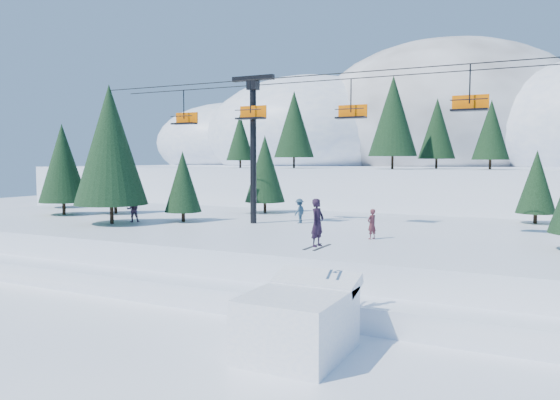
% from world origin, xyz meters
% --- Properties ---
extents(ground, '(160.00, 160.00, 0.00)m').
position_xyz_m(ground, '(0.00, 0.00, 0.00)').
color(ground, white).
rests_on(ground, ground).
extents(mid_shelf, '(70.00, 22.00, 2.50)m').
position_xyz_m(mid_shelf, '(0.00, 18.00, 1.25)').
color(mid_shelf, white).
rests_on(mid_shelf, ground).
extents(berm, '(70.00, 6.00, 1.10)m').
position_xyz_m(berm, '(0.00, 8.00, 0.55)').
color(berm, white).
rests_on(berm, ground).
extents(mountain_ridge, '(119.00, 60.27, 26.46)m').
position_xyz_m(mountain_ridge, '(-5.08, 73.35, 9.64)').
color(mountain_ridge, white).
rests_on(mountain_ridge, ground).
extents(jump_kicker, '(3.32, 4.53, 5.51)m').
position_xyz_m(jump_kicker, '(1.74, 2.01, 1.25)').
color(jump_kicker, white).
rests_on(jump_kicker, ground).
extents(chairlift, '(46.00, 3.21, 10.28)m').
position_xyz_m(chairlift, '(1.91, 18.05, 9.32)').
color(chairlift, black).
rests_on(chairlift, mid_shelf).
extents(conifer_stand, '(64.10, 17.12, 9.67)m').
position_xyz_m(conifer_stand, '(1.67, 17.71, 6.84)').
color(conifer_stand, black).
rests_on(conifer_stand, mid_shelf).
extents(distant_skiers, '(33.81, 7.37, 1.84)m').
position_xyz_m(distant_skiers, '(-4.26, 17.57, 3.38)').
color(distant_skiers, '#193121').
rests_on(distant_skiers, mid_shelf).
extents(banner_near, '(2.86, 0.09, 0.90)m').
position_xyz_m(banner_near, '(4.61, 5.08, 0.54)').
color(banner_near, black).
rests_on(banner_near, ground).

